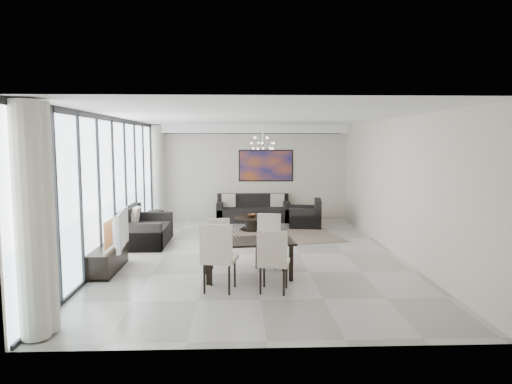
{
  "coord_description": "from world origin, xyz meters",
  "views": [
    {
      "loc": [
        -0.32,
        -9.57,
        2.4
      ],
      "look_at": [
        0.06,
        0.72,
        1.25
      ],
      "focal_mm": 32.0,
      "sensor_mm": 36.0,
      "label": 1
    }
  ],
  "objects_px": {
    "tv_console": "(108,259)",
    "television": "(115,229)",
    "coffee_table": "(253,222)",
    "dining_table": "(248,245)",
    "sofa_main": "(253,212)"
  },
  "relations": [
    {
      "from": "dining_table",
      "to": "coffee_table",
      "type": "bearing_deg",
      "value": 87.06
    },
    {
      "from": "tv_console",
      "to": "television",
      "type": "xyz_separation_m",
      "value": [
        0.16,
        -0.02,
        0.57
      ]
    },
    {
      "from": "coffee_table",
      "to": "television",
      "type": "xyz_separation_m",
      "value": [
        -2.65,
        -3.86,
        0.58
      ]
    },
    {
      "from": "tv_console",
      "to": "television",
      "type": "relative_size",
      "value": 1.18
    },
    {
      "from": "television",
      "to": "tv_console",
      "type": "bearing_deg",
      "value": 75.77
    },
    {
      "from": "coffee_table",
      "to": "dining_table",
      "type": "height_order",
      "value": "dining_table"
    },
    {
      "from": "sofa_main",
      "to": "television",
      "type": "relative_size",
      "value": 1.83
    },
    {
      "from": "television",
      "to": "dining_table",
      "type": "bearing_deg",
      "value": -107.78
    },
    {
      "from": "tv_console",
      "to": "dining_table",
      "type": "height_order",
      "value": "dining_table"
    },
    {
      "from": "tv_console",
      "to": "dining_table",
      "type": "relative_size",
      "value": 0.85
    },
    {
      "from": "tv_console",
      "to": "dining_table",
      "type": "bearing_deg",
      "value": -10.94
    },
    {
      "from": "tv_console",
      "to": "dining_table",
      "type": "distance_m",
      "value": 2.66
    },
    {
      "from": "coffee_table",
      "to": "tv_console",
      "type": "xyz_separation_m",
      "value": [
        -2.81,
        -3.84,
        0.02
      ]
    },
    {
      "from": "dining_table",
      "to": "tv_console",
      "type": "bearing_deg",
      "value": 169.06
    },
    {
      "from": "coffee_table",
      "to": "sofa_main",
      "type": "xyz_separation_m",
      "value": [
        0.04,
        1.44,
        0.06
      ]
    }
  ]
}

